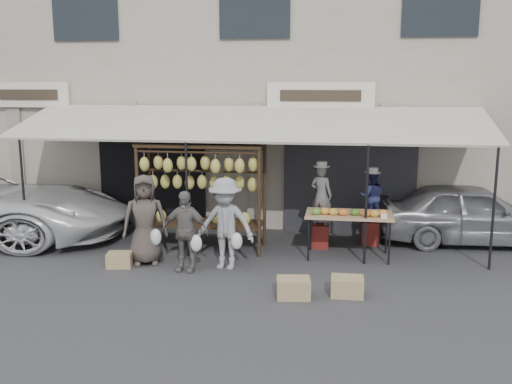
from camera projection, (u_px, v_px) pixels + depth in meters
ground_plane at (225, 277)px, 10.26m from camera, size 90.00×90.00×0.00m
shophouse at (271, 75)px, 15.87m from camera, size 24.00×6.15×7.30m
awning at (246, 124)px, 11.98m from camera, size 10.00×2.35×2.92m
banana_rack at (201, 175)px, 11.66m from camera, size 2.60×0.90×2.24m
produce_table at (349, 215)px, 11.20m from camera, size 1.70×0.90×1.04m
vendor_left at (321, 195)px, 11.88m from camera, size 0.54×0.44×1.27m
vendor_right at (372, 197)px, 12.12m from camera, size 0.56×0.45×1.10m
customer_left at (145, 220)px, 10.86m from camera, size 0.98×0.79×1.74m
customer_mid at (185, 231)px, 10.47m from camera, size 0.91×0.44×1.51m
customer_right at (225, 224)px, 10.59m from camera, size 1.18×0.77×1.72m
stool_left at (320, 236)px, 12.05m from camera, size 0.42×0.42×0.50m
stool_right at (370, 233)px, 12.28m from camera, size 0.42×0.42×0.50m
crate_near_a at (293, 288)px, 9.25m from camera, size 0.59×0.48×0.32m
crate_near_b at (347, 286)px, 9.33m from camera, size 0.53×0.40×0.32m
crate_far at (120, 260)px, 10.79m from camera, size 0.51×0.42×0.28m
sedan at (471, 213)px, 12.27m from camera, size 4.00×1.80×1.33m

